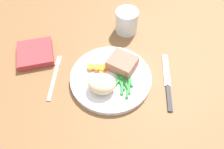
{
  "coord_description": "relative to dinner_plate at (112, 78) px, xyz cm",
  "views": [
    {
      "loc": [
        -0.4,
        -42.88,
        59.39
      ],
      "look_at": [
        -2.72,
        -2.55,
        4.6
      ],
      "focal_mm": 37.3,
      "sensor_mm": 36.0,
      "label": 1
    }
  ],
  "objects": [
    {
      "name": "dining_table",
      "position": [
        2.72,
        2.55,
        -1.8
      ],
      "size": [
        120.0,
        90.0,
        2.0
      ],
      "color": "brown",
      "rests_on": "ground"
    },
    {
      "name": "dinner_plate",
      "position": [
        0.0,
        0.0,
        0.0
      ],
      "size": [
        24.17,
        24.17,
        1.6
      ],
      "primitive_type": "cylinder",
      "color": "white",
      "rests_on": "dining_table"
    },
    {
      "name": "meat_portion",
      "position": [
        3.26,
        3.81,
        2.57
      ],
      "size": [
        10.16,
        9.71,
        3.54
      ],
      "primitive_type": "cube",
      "rotation": [
        0.0,
        0.0,
        -0.47
      ],
      "color": "#A86B56",
      "rests_on": "dinner_plate"
    },
    {
      "name": "mashed_potatoes",
      "position": [
        -2.18,
        -4.35,
        3.11
      ],
      "size": [
        7.88,
        6.69,
        4.63
      ],
      "primitive_type": "ellipsoid",
      "color": "beige",
      "rests_on": "dinner_plate"
    },
    {
      "name": "carrot_slices",
      "position": [
        -3.41,
        2.36,
        1.29
      ],
      "size": [
        6.84,
        4.25,
        1.05
      ],
      "color": "orange",
      "rests_on": "dinner_plate"
    },
    {
      "name": "green_beans",
      "position": [
        4.19,
        -2.15,
        1.19
      ],
      "size": [
        5.87,
        9.95,
        0.86
      ],
      "color": "#2D8C38",
      "rests_on": "dinner_plate"
    },
    {
      "name": "fork",
      "position": [
        -17.08,
        -0.26,
        -0.6
      ],
      "size": [
        1.44,
        16.6,
        0.4
      ],
      "rotation": [
        0.0,
        0.0,
        -0.07
      ],
      "color": "silver",
      "rests_on": "dining_table"
    },
    {
      "name": "knife",
      "position": [
        16.99,
        -0.29,
        -0.6
      ],
      "size": [
        1.7,
        20.5,
        0.64
      ],
      "rotation": [
        0.0,
        0.0,
        -0.01
      ],
      "color": "black",
      "rests_on": "dining_table"
    },
    {
      "name": "water_glass",
      "position": [
        4.19,
        21.92,
        2.65
      ],
      "size": [
        7.79,
        7.79,
        8.07
      ],
      "color": "silver",
      "rests_on": "dining_table"
    },
    {
      "name": "napkin",
      "position": [
        -24.86,
        8.05,
        0.35
      ],
      "size": [
        13.8,
        13.95,
        2.31
      ],
      "primitive_type": "cube",
      "rotation": [
        0.0,
        0.0,
        0.29
      ],
      "color": "#B2383D",
      "rests_on": "dining_table"
    }
  ]
}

